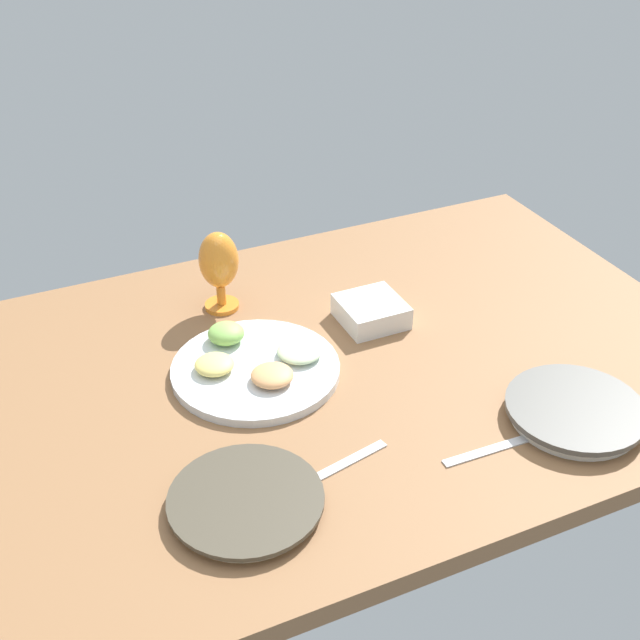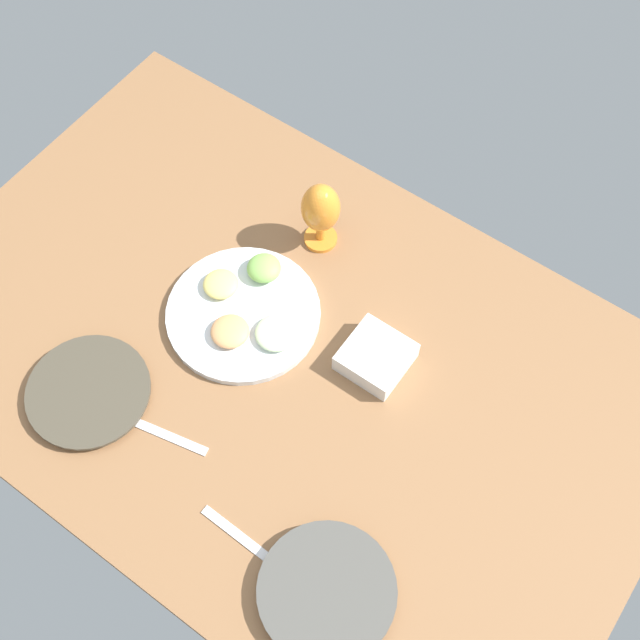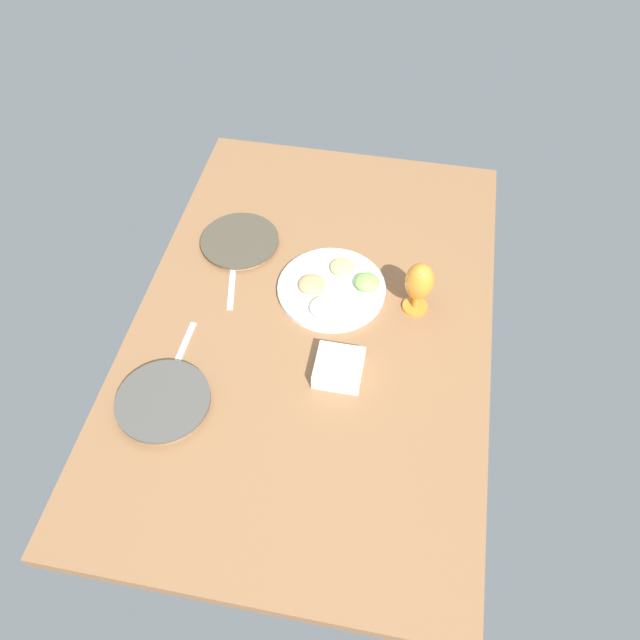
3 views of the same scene
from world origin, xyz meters
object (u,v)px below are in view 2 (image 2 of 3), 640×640
at_px(dinner_plate_left, 327,592).
at_px(dinner_plate_right, 89,392).
at_px(fruit_platter, 245,311).
at_px(hurricane_glass_orange, 321,210).
at_px(square_bowl_white, 376,356).

distance_m(dinner_plate_left, dinner_plate_right, 0.62).
bearing_deg(dinner_plate_left, dinner_plate_right, -3.79).
height_order(dinner_plate_left, fruit_platter, fruit_platter).
bearing_deg(fruit_platter, dinner_plate_left, 142.02).
xyz_separation_m(dinner_plate_left, fruit_platter, (0.48, -0.37, -0.00)).
distance_m(fruit_platter, hurricane_glass_orange, 0.27).
height_order(fruit_platter, square_bowl_white, fruit_platter).
bearing_deg(hurricane_glass_orange, square_bowl_white, 145.74).
bearing_deg(fruit_platter, hurricane_glass_orange, -94.16).
bearing_deg(dinner_plate_right, fruit_platter, -113.22).
distance_m(dinner_plate_left, fruit_platter, 0.60).
xyz_separation_m(dinner_plate_right, hurricane_glass_orange, (-0.16, -0.58, 0.10)).
relative_size(dinner_plate_right, square_bowl_white, 1.95).
distance_m(dinner_plate_right, fruit_platter, 0.36).
bearing_deg(dinner_plate_left, square_bowl_white, -66.85).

